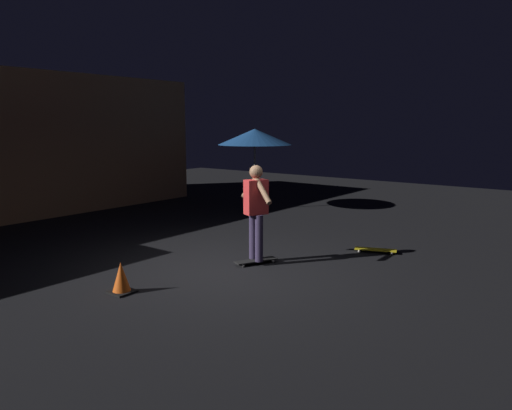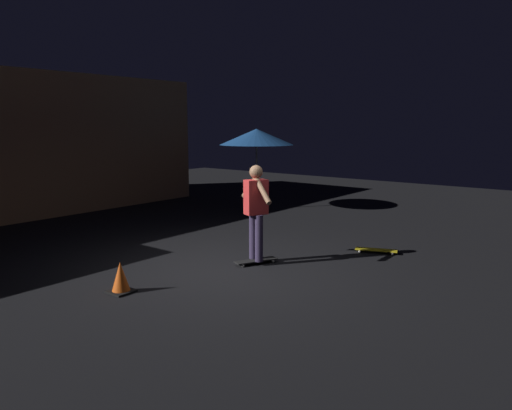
{
  "view_description": "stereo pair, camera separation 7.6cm",
  "coord_description": "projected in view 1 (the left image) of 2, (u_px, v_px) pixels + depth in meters",
  "views": [
    {
      "loc": [
        -6.01,
        -5.24,
        2.43
      ],
      "look_at": [
        0.61,
        -0.16,
        1.05
      ],
      "focal_mm": 34.39,
      "sensor_mm": 36.0,
      "label": 1
    },
    {
      "loc": [
        -5.97,
        -5.3,
        2.43
      ],
      "look_at": [
        0.61,
        -0.16,
        1.05
      ],
      "focal_mm": 34.39,
      "sensor_mm": 36.0,
      "label": 2
    }
  ],
  "objects": [
    {
      "name": "ground_plane",
      "position": [
        226.0,
        270.0,
        8.25
      ],
      "size": [
        28.0,
        28.0,
        0.0
      ],
      "primitive_type": "plane",
      "color": "black"
    },
    {
      "name": "patio_umbrella",
      "position": [
        255.0,
        137.0,
        13.85
      ],
      "size": [
        2.1,
        2.1,
        2.3
      ],
      "color": "slate",
      "rests_on": "ground_plane"
    },
    {
      "name": "skateboard_ridden",
      "position": [
        256.0,
        261.0,
        8.62
      ],
      "size": [
        0.79,
        0.5,
        0.07
      ],
      "color": "black",
      "rests_on": "ground_plane"
    },
    {
      "name": "skateboard_spare",
      "position": [
        376.0,
        250.0,
        9.37
      ],
      "size": [
        0.47,
        0.8,
        0.07
      ],
      "color": "gold",
      "rests_on": "ground_plane"
    },
    {
      "name": "skater",
      "position": [
        256.0,
        206.0,
        8.46
      ],
      "size": [
        0.48,
        0.93,
        1.67
      ],
      "color": "#382D4C",
      "rests_on": "skateboard_ridden"
    },
    {
      "name": "traffic_cone",
      "position": [
        121.0,
        279.0,
        7.12
      ],
      "size": [
        0.34,
        0.34,
        0.46
      ],
      "color": "black",
      "rests_on": "ground_plane"
    }
  ]
}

